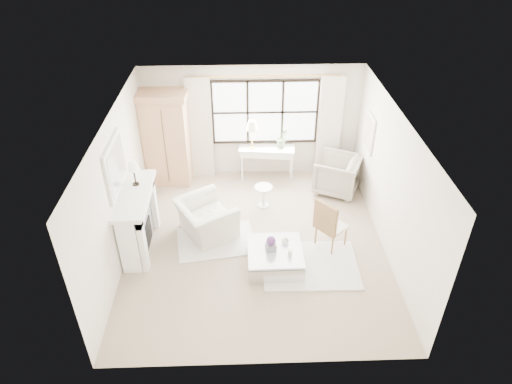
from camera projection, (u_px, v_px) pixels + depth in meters
floor at (256, 243)px, 9.07m from camera, size 5.50×5.50×0.00m
ceiling at (256, 119)px, 7.56m from camera, size 5.50×5.50×0.00m
wall_back at (252, 122)px, 10.60m from camera, size 5.00×0.00×5.00m
wall_front at (263, 300)px, 6.04m from camera, size 5.00×0.00×5.00m
wall_left at (118, 189)px, 8.25m from camera, size 0.00×5.50×5.50m
wall_right at (392, 184)px, 8.39m from camera, size 0.00×5.50×5.50m
window_pane at (265, 112)px, 10.45m from camera, size 2.40×0.02×1.50m
window_frame at (265, 112)px, 10.44m from camera, size 2.50×0.04×1.50m
curtain_rod at (266, 76)px, 9.92m from camera, size 3.30×0.04×0.04m
curtain_left at (200, 129)px, 10.55m from camera, size 0.55×0.10×2.47m
curtain_right at (329, 127)px, 10.63m from camera, size 0.55×0.10×2.47m
fireplace at (136, 220)px, 8.65m from camera, size 0.58×1.66×1.26m
mirror_frame at (115, 166)px, 7.97m from camera, size 0.05×1.15×0.95m
mirror_glass at (117, 166)px, 7.98m from camera, size 0.02×1.00×0.80m
art_frame at (369, 133)px, 9.69m from camera, size 0.04×0.62×0.82m
art_canvas at (368, 133)px, 9.69m from camera, size 0.01×0.52×0.72m
mantel_lamp at (133, 167)px, 8.32m from camera, size 0.22×0.22×0.51m
armoire at (166, 138)px, 10.40m from camera, size 1.17×0.79×2.24m
console_table at (267, 162)px, 10.93m from camera, size 1.34×0.59×0.80m
console_lamp at (252, 126)px, 10.40m from camera, size 0.28×0.28×0.69m
orchid_plant at (282, 138)px, 10.59m from camera, size 0.29×0.25×0.49m
side_table at (263, 194)px, 9.95m from camera, size 0.40×0.40×0.51m
rug_left at (216, 241)px, 9.11m from camera, size 1.67×1.30×0.03m
rug_right at (310, 265)px, 8.53m from camera, size 1.79×1.36×0.03m
club_armchair at (206, 219)px, 9.14m from camera, size 1.42×1.46×0.73m
wingback_chair at (337, 174)px, 10.41m from camera, size 1.26×1.24×0.87m
french_chair at (330, 233)px, 8.85m from camera, size 0.68×0.68×1.08m
coffee_table at (275, 258)px, 8.45m from camera, size 1.01×1.01×0.38m
planter_box at (271, 247)px, 8.30m from camera, size 0.20×0.20×0.13m
planter_flowers at (271, 241)px, 8.22m from camera, size 0.17×0.17×0.17m
pillar_candle at (290, 253)px, 8.19m from camera, size 0.08×0.08×0.12m
coffee_vase at (285, 240)px, 8.46m from camera, size 0.15×0.15×0.14m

